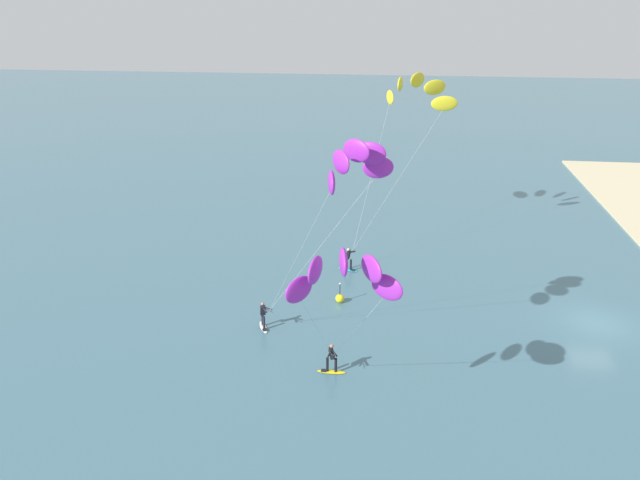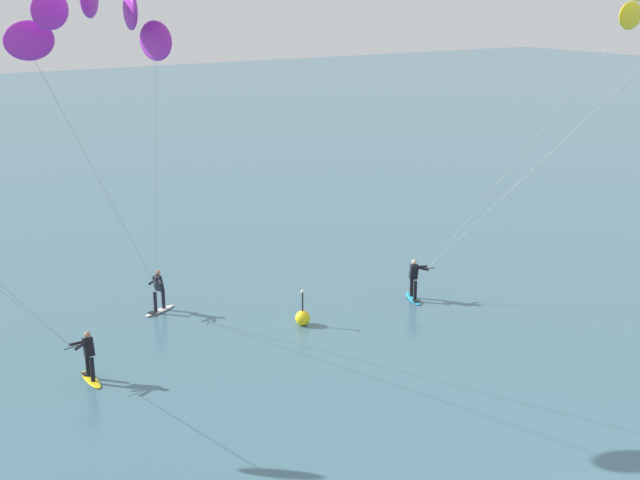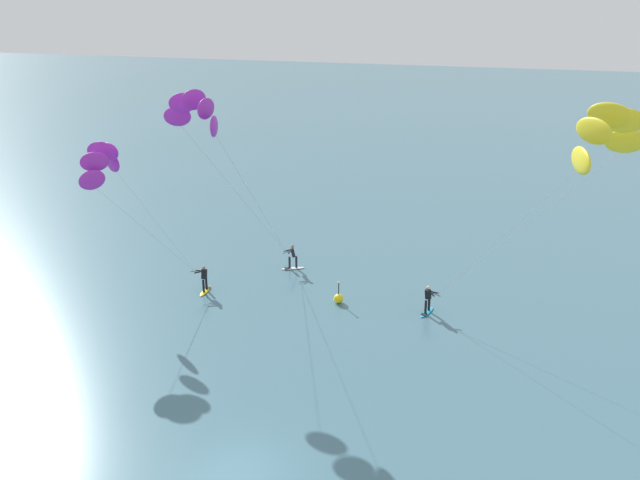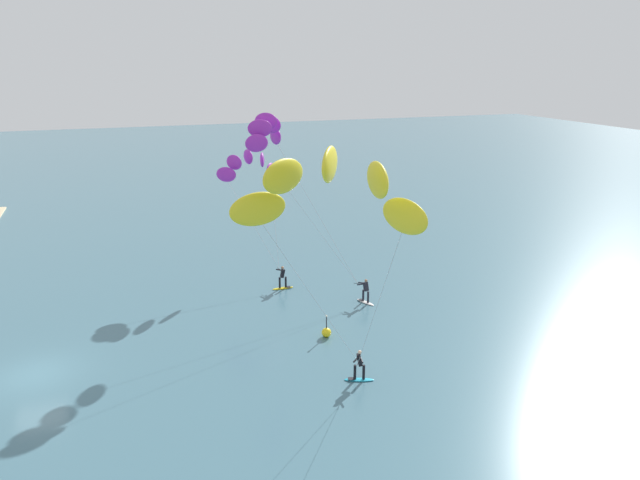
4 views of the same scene
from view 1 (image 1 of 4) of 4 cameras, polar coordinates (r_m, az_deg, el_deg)
The scene contains 5 objects.
ground_plane at distance 42.35m, azimuth 23.25°, elevation -6.77°, with size 240.00×240.00×0.00m, color #426B7A.
kitesurfer_nearshore at distance 49.72m, azimuth 8.37°, elevation 12.46°, with size 10.07×8.18×12.98m.
kitesurfer_mid_water at distance 30.52m, azimuth 2.73°, elevation 6.02°, with size 6.77×7.76×12.28m.
kitesurfer_far_out at distance 26.13m, azimuth 2.01°, elevation -3.61°, with size 6.57×4.81×9.16m.
marker_buoy at distance 41.29m, azimuth 1.76°, elevation -5.16°, with size 0.56×0.56×1.38m.
Camera 1 is at (-35.98, 12.32, 18.65)m, focal length 36.18 mm.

